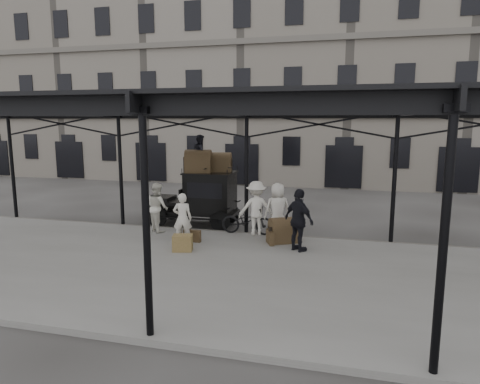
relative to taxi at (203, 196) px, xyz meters
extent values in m
plane|color=#383533|center=(2.06, -3.15, -1.20)|extent=(120.00, 120.00, 0.00)
cube|color=slate|center=(2.06, -5.15, -1.13)|extent=(28.00, 8.00, 0.15)
cylinder|color=black|center=(-7.94, -1.15, 0.95)|extent=(0.14, 0.14, 4.30)
cylinder|color=black|center=(2.06, -1.15, 0.95)|extent=(0.14, 0.14, 4.30)
cylinder|color=black|center=(2.06, -8.95, 0.95)|extent=(0.14, 0.14, 4.30)
cube|color=black|center=(2.06, -1.15, 3.28)|extent=(22.00, 0.10, 0.45)
cube|color=black|center=(2.06, -8.95, 3.28)|extent=(22.00, 0.10, 0.45)
cube|color=black|center=(2.06, -4.85, 3.45)|extent=(22.50, 9.00, 0.08)
cube|color=silver|center=(2.06, -4.85, 3.52)|extent=(18.00, 7.00, 0.04)
cube|color=slate|center=(2.06, 14.85, 5.80)|extent=(64.00, 8.00, 14.00)
cylinder|color=black|center=(-1.68, -0.72, -0.80)|extent=(0.80, 0.10, 0.80)
cylinder|color=black|center=(-1.68, 0.72, -0.80)|extent=(0.80, 0.10, 0.80)
cylinder|color=black|center=(0.92, -0.72, -0.80)|extent=(0.80, 0.10, 0.80)
cylinder|color=black|center=(0.92, 0.72, -0.80)|extent=(0.80, 0.10, 0.80)
cube|color=black|center=(-0.43, 0.00, -0.65)|extent=(3.60, 1.25, 0.12)
cube|color=black|center=(-1.78, 0.00, -0.35)|extent=(0.90, 1.00, 0.55)
cube|color=black|center=(-2.25, 0.00, -0.35)|extent=(0.06, 0.70, 0.55)
cube|color=black|center=(-0.98, 0.00, -0.25)|extent=(0.70, 1.30, 0.10)
cube|color=black|center=(0.32, 0.00, 0.15)|extent=(1.80, 1.45, 1.55)
cube|color=black|center=(0.32, -0.73, 0.35)|extent=(1.40, 0.02, 0.60)
cube|color=black|center=(0.32, 0.00, 0.95)|extent=(1.90, 1.55, 0.06)
imported|color=silver|center=(0.35, -3.04, -0.21)|extent=(0.70, 0.56, 1.69)
imported|color=silver|center=(-1.14, -1.76, -0.16)|extent=(1.10, 1.08, 1.79)
imported|color=beige|center=(3.24, -1.35, -0.11)|extent=(1.09, 0.93, 1.89)
imported|color=black|center=(4.17, -2.94, -0.07)|extent=(1.20, 1.09, 1.96)
imported|color=silver|center=(2.47, -1.35, -0.09)|extent=(1.41, 1.07, 1.93)
imported|color=black|center=(2.16, -1.37, -0.56)|extent=(1.89, 0.67, 0.99)
imported|color=black|center=(-0.03, -0.10, 1.71)|extent=(0.75, 0.85, 1.46)
cube|color=olive|center=(0.65, -3.82, -0.80)|extent=(0.69, 0.58, 0.50)
cube|color=#453720|center=(3.17, -2.40, -0.83)|extent=(0.38, 0.61, 0.45)
cube|color=#453720|center=(0.59, -2.80, -0.85)|extent=(0.61, 0.19, 0.40)
camera|label=1|loc=(5.61, -15.88, 2.97)|focal=32.00mm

